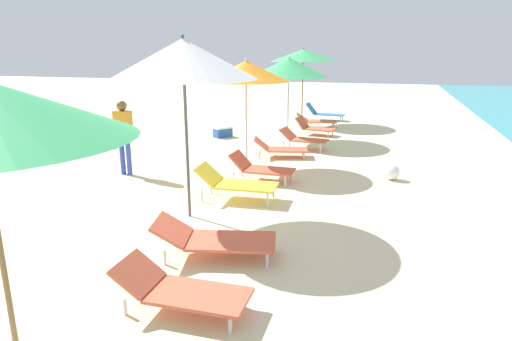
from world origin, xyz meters
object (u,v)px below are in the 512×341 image
Objects in this scene: lounger_fourth_shoreside at (280,148)px; lounger_fourth_inland at (261,168)px; umbrella_fifth at (289,67)px; lounger_fifth_inland at (303,138)px; umbrella_fourth at (246,71)px; person_walking_far at (123,130)px; umbrella_third at (183,59)px; lounger_fifth_shoreside at (314,127)px; lounger_farthest_inland at (316,120)px; lounger_third_inland at (214,238)px; umbrella_farthest at (303,55)px; beach_ball at (392,172)px; lounger_second_shoreside at (180,289)px; lounger_third_shoreside at (235,183)px; cooler_box at (223,132)px; lounger_farthest_shoreside at (324,113)px.

lounger_fourth_shoreside is 2.27m from lounger_fourth_inland.
umbrella_fifth is 2.37m from lounger_fifth_inland.
umbrella_fourth is 3.45m from umbrella_fifth.
umbrella_third is at bearing -125.28° from person_walking_far.
lounger_fifth_shoreside is 0.87× the size of lounger_farthest_inland.
umbrella_fourth is at bearing 89.23° from lounger_third_inland.
umbrella_farthest reaches higher than lounger_fourth_inland.
beach_ball is at bearing -74.16° from person_walking_far.
umbrella_third is 8.35m from lounger_fifth_shoreside.
beach_ball is (2.14, 5.83, -0.08)m from lounger_second_shoreside.
umbrella_fifth is 3.24m from lounger_farthest_inland.
lounger_third_inland is at bearing -84.15° from umbrella_fifth.
umbrella_fifth is 5.69m from person_walking_far.
person_walking_far is (-3.43, 3.26, 0.74)m from lounger_third_inland.
cooler_box is (-2.44, 5.73, -0.17)m from lounger_third_shoreside.
lounger_second_shoreside is 0.93× the size of lounger_farthest_inland.
lounger_fifth_shoreside is at bearing 59.60° from umbrella_fifth.
umbrella_fourth is at bearing -106.00° from lounger_fifth_inland.
lounger_fourth_shoreside is at bearing 84.65° from umbrella_third.
lounger_third_shoreside reaches higher than lounger_fifth_inland.
lounger_third_shoreside is at bearing -94.02° from lounger_fourth_inland.
cooler_box is 6.30m from beach_ball.
umbrella_farthest is 8.83m from person_walking_far.
lounger_fifth_shoreside is at bearing 98.99° from lounger_fifth_inland.
umbrella_fifth is 2.93m from cooler_box.
lounger_fifth_inland is 2.10× the size of cooler_box.
lounger_second_shoreside is 3.67m from lounger_third_shoreside.
lounger_second_shoreside is 7.21m from lounger_fourth_shoreside.
lounger_fifth_shoreside reaches higher than lounger_third_inland.
lounger_farthest_shoreside reaches higher than lounger_third_inland.
umbrella_fifth reaches higher than lounger_third_inland.
lounger_farthest_inland is (0.01, 7.11, -0.03)m from lounger_fourth_inland.
lounger_second_shoreside is at bearing -97.08° from lounger_third_inland.
umbrella_farthest is at bearing 93.71° from umbrella_fifth.
lounger_fourth_inland is at bearing -58.92° from umbrella_fourth.
umbrella_third reaches higher than umbrella_fourth.
beach_ball is (3.25, 3.24, -2.40)m from umbrella_third.
umbrella_fifth is 7.56× the size of beach_ball.
umbrella_farthest is at bearing 121.77° from lounger_fifth_shoreside.
umbrella_fifth is 4.83m from lounger_farthest_shoreside.
beach_ball is (2.82, -1.35, -0.08)m from lounger_fourth_shoreside.
lounger_fifth_inland is 5.01m from person_walking_far.
lounger_third_shoreside is at bearing -141.51° from beach_ball.
person_walking_far is (-2.47, 1.97, -1.56)m from umbrella_third.
cooler_box is (-1.88, 3.30, -2.07)m from umbrella_fourth.
lounger_second_shoreside is 0.51× the size of umbrella_farthest.
lounger_second_shoreside is 1.31m from lounger_third_inland.
umbrella_fifth is 2.34m from lounger_fifth_shoreside.
lounger_fourth_shoreside is 6.71m from lounger_farthest_shoreside.
beach_ball is (3.13, -3.64, -2.04)m from umbrella_fifth.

